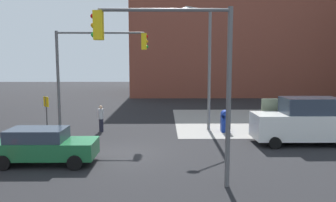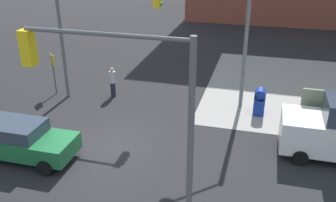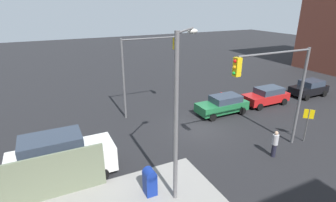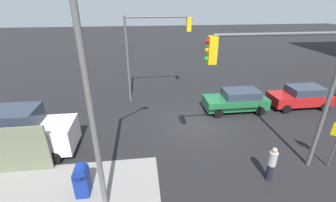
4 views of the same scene
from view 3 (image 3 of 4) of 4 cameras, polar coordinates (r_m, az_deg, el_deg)
name	(u,v)px [view 3 (image 3 of 4)]	position (r m, az deg, el deg)	size (l,w,h in m)	color
ground_plane	(201,129)	(20.21, 7.12, -6.04)	(120.00, 120.00, 0.00)	black
traffic_signal_nw_corner	(278,81)	(16.81, 22.85, 3.94)	(5.78, 0.36, 6.50)	#59595B
traffic_signal_se_corner	(145,61)	(21.36, -4.99, 8.61)	(4.97, 0.36, 6.50)	#59595B
street_lamp_corner	(179,106)	(11.62, 2.33, -1.14)	(2.09, 1.96, 8.00)	slate
warning_sign_two_way	(308,120)	(20.00, 28.14, -3.60)	(0.48, 0.48, 2.40)	#4C4C4C
mailbox_blue	(150,181)	(13.54, -3.98, -16.92)	(0.56, 0.64, 1.43)	navy
fire_hydrant	(221,97)	(25.88, 11.49, 0.93)	(0.26, 0.26, 0.94)	red
sedan_red	(266,96)	(26.19, 20.61, 1.07)	(4.43, 2.02, 1.62)	#B21919
sedan_green	(223,105)	(22.88, 11.82, -0.76)	(4.49, 2.02, 1.62)	#1E6638
coupe_black	(309,88)	(30.46, 28.38, 2.51)	(3.90, 2.02, 1.62)	black
van_white_delivery	(61,158)	(15.32, -22.35, -11.41)	(5.40, 2.32, 2.62)	white
pedestrian_crossing	(275,143)	(17.55, 22.23, -8.55)	(0.36, 0.36, 1.75)	#B2B2B7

